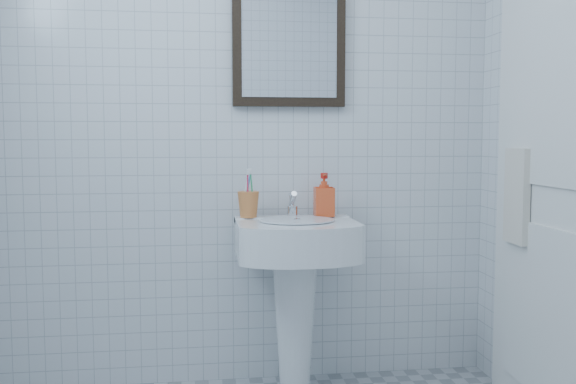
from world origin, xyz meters
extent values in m
cube|color=silver|center=(0.00, 1.20, 1.25)|extent=(2.20, 0.02, 2.50)
cone|color=white|center=(0.18, 1.00, 0.31)|extent=(0.20, 0.20, 0.62)
cube|color=white|center=(0.18, 0.96, 0.68)|extent=(0.50, 0.36, 0.15)
cube|color=white|center=(0.18, 1.10, 0.75)|extent=(0.50, 0.09, 0.03)
cylinder|color=white|center=(0.18, 0.93, 0.76)|extent=(0.31, 0.31, 0.01)
cylinder|color=silver|center=(0.18, 1.08, 0.78)|extent=(0.05, 0.05, 0.05)
cylinder|color=silver|center=(0.18, 1.06, 0.84)|extent=(0.02, 0.09, 0.07)
cylinder|color=silver|center=(0.18, 1.09, 0.82)|extent=(0.03, 0.05, 0.08)
imported|color=red|center=(0.32, 1.08, 0.85)|extent=(0.09, 0.09, 0.19)
cube|color=black|center=(0.18, 1.18, 1.55)|extent=(0.50, 0.04, 0.62)
cube|color=silver|center=(0.18, 1.16, 1.55)|extent=(0.42, 0.00, 0.54)
cube|color=silver|center=(1.08, 0.55, 1.00)|extent=(0.04, 0.80, 2.00)
torus|color=silver|center=(1.06, 0.74, 1.05)|extent=(0.01, 0.18, 0.18)
cube|color=silver|center=(1.04, 0.74, 0.87)|extent=(0.03, 0.16, 0.38)
camera|label=1|loc=(-0.21, -1.66, 1.10)|focal=40.00mm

